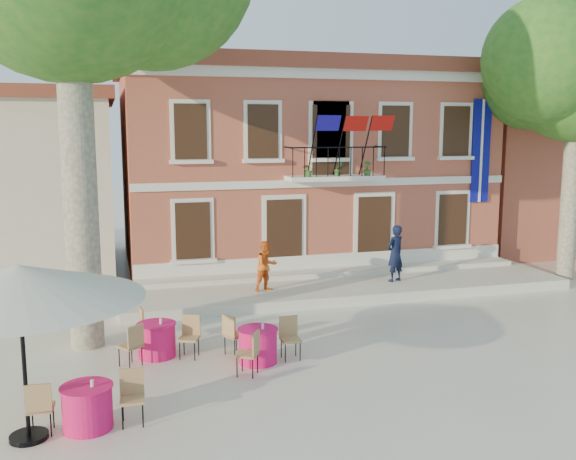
{
  "coord_description": "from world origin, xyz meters",
  "views": [
    {
      "loc": [
        -5.16,
        -14.1,
        5.12
      ],
      "look_at": [
        -0.17,
        3.5,
        2.19
      ],
      "focal_mm": 40.0,
      "sensor_mm": 36.0,
      "label": 1
    }
  ],
  "objects_px": {
    "patio_umbrella": "(19,283)",
    "pedestrian_orange": "(266,266)",
    "pedestrian_navy": "(395,253)",
    "cafe_table_2": "(87,405)",
    "cafe_table_0": "(157,338)",
    "cafe_table_1": "(258,344)"
  },
  "relations": [
    {
      "from": "cafe_table_0",
      "to": "cafe_table_2",
      "type": "distance_m",
      "value": 3.56
    },
    {
      "from": "patio_umbrella",
      "to": "pedestrian_orange",
      "type": "xyz_separation_m",
      "value": [
        5.89,
        7.31,
        -1.61
      ]
    },
    {
      "from": "pedestrian_navy",
      "to": "cafe_table_1",
      "type": "xyz_separation_m",
      "value": [
        -5.63,
        -5.0,
        -0.77
      ]
    },
    {
      "from": "pedestrian_navy",
      "to": "pedestrian_orange",
      "type": "relative_size",
      "value": 1.19
    },
    {
      "from": "cafe_table_2",
      "to": "patio_umbrella",
      "type": "bearing_deg",
      "value": -172.76
    },
    {
      "from": "cafe_table_0",
      "to": "cafe_table_1",
      "type": "xyz_separation_m",
      "value": [
        2.11,
        -0.99,
        0.0
      ]
    },
    {
      "from": "pedestrian_orange",
      "to": "pedestrian_navy",
      "type": "bearing_deg",
      "value": -20.38
    },
    {
      "from": "cafe_table_2",
      "to": "pedestrian_navy",
      "type": "bearing_deg",
      "value": 38.48
    },
    {
      "from": "pedestrian_navy",
      "to": "cafe_table_2",
      "type": "relative_size",
      "value": 0.93
    },
    {
      "from": "patio_umbrella",
      "to": "pedestrian_orange",
      "type": "height_order",
      "value": "patio_umbrella"
    },
    {
      "from": "cafe_table_1",
      "to": "cafe_table_2",
      "type": "bearing_deg",
      "value": -147.22
    },
    {
      "from": "pedestrian_orange",
      "to": "cafe_table_2",
      "type": "distance_m",
      "value": 8.75
    },
    {
      "from": "pedestrian_orange",
      "to": "cafe_table_0",
      "type": "height_order",
      "value": "pedestrian_orange"
    },
    {
      "from": "cafe_table_0",
      "to": "cafe_table_2",
      "type": "bearing_deg",
      "value": -113.46
    },
    {
      "from": "pedestrian_navy",
      "to": "cafe_table_0",
      "type": "distance_m",
      "value": 8.75
    },
    {
      "from": "patio_umbrella",
      "to": "cafe_table_2",
      "type": "distance_m",
      "value": 2.43
    },
    {
      "from": "cafe_table_0",
      "to": "cafe_table_1",
      "type": "bearing_deg",
      "value": -25.2
    },
    {
      "from": "cafe_table_1",
      "to": "pedestrian_navy",
      "type": "bearing_deg",
      "value": 41.65
    },
    {
      "from": "cafe_table_1",
      "to": "pedestrian_orange",
      "type": "bearing_deg",
      "value": 73.92
    },
    {
      "from": "cafe_table_0",
      "to": "cafe_table_1",
      "type": "height_order",
      "value": "same"
    },
    {
      "from": "cafe_table_0",
      "to": "pedestrian_orange",
      "type": "bearing_deg",
      "value": 48.07
    },
    {
      "from": "patio_umbrella",
      "to": "cafe_table_0",
      "type": "xyz_separation_m",
      "value": [
        2.36,
        3.38,
        -2.23
      ]
    }
  ]
}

